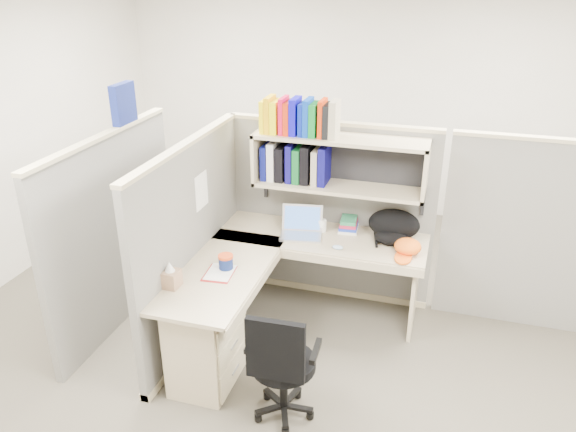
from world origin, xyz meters
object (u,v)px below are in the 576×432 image
(laptop, at_px, (301,223))
(snack_canister, at_px, (226,262))
(task_chair, at_px, (282,381))
(desk, at_px, (240,313))
(backpack, at_px, (393,227))

(laptop, relative_size, snack_canister, 3.01)
(laptop, xyz_separation_m, task_chair, (0.23, -1.28, -0.54))
(laptop, distance_m, task_chair, 1.41)
(laptop, height_order, task_chair, laptop)
(snack_canister, relative_size, task_chair, 0.13)
(desk, xyz_separation_m, laptop, (0.24, 0.80, 0.41))
(laptop, bearing_deg, backpack, 1.18)
(desk, distance_m, backpack, 1.43)
(desk, relative_size, snack_canister, 15.41)
(snack_canister, distance_m, task_chair, 0.99)
(desk, height_order, task_chair, task_chair)
(backpack, relative_size, snack_canister, 3.71)
(desk, xyz_separation_m, backpack, (0.98, 0.95, 0.41))
(laptop, bearing_deg, snack_canister, -130.24)
(desk, height_order, laptop, laptop)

